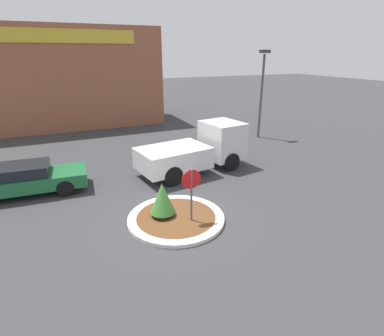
% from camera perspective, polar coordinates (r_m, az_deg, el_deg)
% --- Properties ---
extents(ground_plane, '(120.00, 120.00, 0.00)m').
position_cam_1_polar(ground_plane, '(10.78, -3.03, -9.82)').
color(ground_plane, '#38383A').
extents(traffic_island, '(3.41, 3.41, 0.14)m').
position_cam_1_polar(traffic_island, '(10.74, -3.04, -9.51)').
color(traffic_island, silver).
rests_on(traffic_island, ground_plane).
extents(stop_sign, '(0.67, 0.07, 2.02)m').
position_cam_1_polar(stop_sign, '(9.91, -0.11, -3.62)').
color(stop_sign, '#4C4C51').
rests_on(stop_sign, ground_plane).
extents(island_shrub, '(0.88, 0.88, 1.24)m').
position_cam_1_polar(island_shrub, '(10.48, -5.66, -5.69)').
color(island_shrub, brown).
rests_on(island_shrub, traffic_island).
extents(utility_truck, '(5.65, 2.91, 2.26)m').
position_cam_1_polar(utility_truck, '(14.78, 1.13, 3.56)').
color(utility_truck, silver).
rests_on(utility_truck, ground_plane).
extents(storefront_building, '(14.27, 6.07, 7.40)m').
position_cam_1_polar(storefront_building, '(26.60, -23.11, 15.57)').
color(storefront_building, '#93563D').
rests_on(storefront_building, ground_plane).
extents(parked_sedan_green, '(4.74, 2.01, 1.30)m').
position_cam_1_polar(parked_sedan_green, '(14.12, -29.10, -1.80)').
color(parked_sedan_green, '#1E6638').
rests_on(parked_sedan_green, ground_plane).
extents(light_pole, '(0.70, 0.30, 5.71)m').
position_cam_1_polar(light_pole, '(21.01, 13.18, 14.75)').
color(light_pole, '#4C4C51').
rests_on(light_pole, ground_plane).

